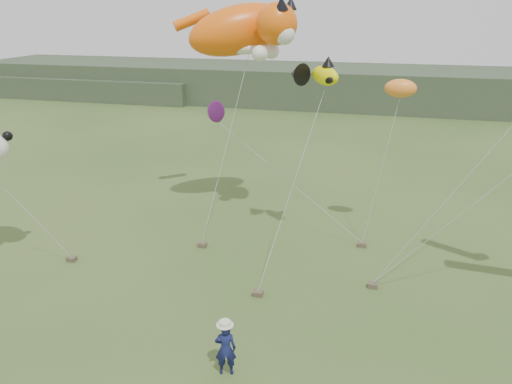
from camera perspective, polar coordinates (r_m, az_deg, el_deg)
ground at (r=16.67m, az=-2.62°, el=-17.59°), size 120.00×120.00×0.00m
headland at (r=58.26m, az=7.63°, el=11.91°), size 90.00×13.00×4.00m
festival_attendant at (r=15.32m, az=-3.50°, el=-17.46°), size 0.71×0.56×1.72m
sandbag_anchors at (r=21.25m, az=-0.51°, el=-8.20°), size 13.01×5.50×0.19m
cat_kite at (r=24.06m, az=-1.07°, el=18.09°), size 6.51×4.63×3.18m
fish_kite at (r=20.97m, az=6.71°, el=13.22°), size 2.55×1.68×1.22m
misc_kites at (r=23.76m, az=6.49°, el=10.47°), size 10.13×2.40×2.74m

